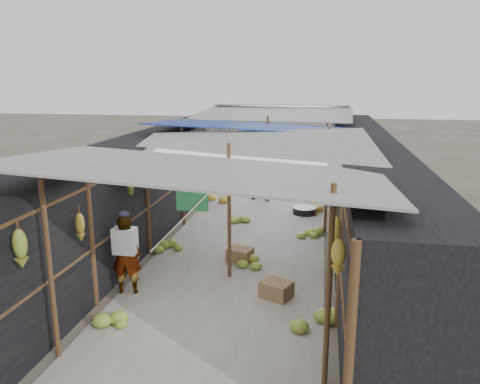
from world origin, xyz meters
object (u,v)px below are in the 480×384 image
Objects in this scene: crate_near at (240,255)px; vendor_elderly at (126,255)px; vendor_seated at (318,178)px; shopper_blue at (263,177)px; black_basin at (305,211)px.

crate_near is 2.54m from vendor_elderly.
vendor_seated is (3.20, 8.55, -0.32)m from vendor_elderly.
vendor_elderly is 0.95× the size of shopper_blue.
vendor_elderly is (-2.90, -5.53, 0.63)m from black_basin.
vendor_elderly is at bearing -94.25° from shopper_blue.
vendor_elderly reaches higher than crate_near.
black_basin is 0.44× the size of shopper_blue.
black_basin is at bearing 88.39° from crate_near.
vendor_seated is at bearing 84.21° from black_basin.
vendor_elderly reaches higher than black_basin.
crate_near is at bearing -79.49° from shopper_blue.
crate_near is 3.92m from black_basin.
crate_near is at bearing -107.53° from black_basin.
vendor_seated is (0.31, 3.03, 0.31)m from black_basin.
vendor_seated reaches higher than black_basin.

